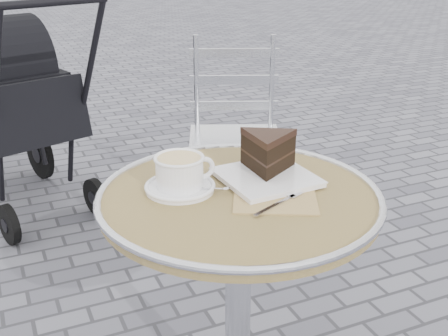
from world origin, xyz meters
name	(u,v)px	position (x,y,z in m)	size (l,w,h in m)	color
cafe_table	(239,251)	(0.00, 0.00, 0.57)	(0.72, 0.72, 0.74)	silver
cappuccino_set	(181,175)	(-0.13, 0.08, 0.77)	(0.19, 0.17, 0.09)	white
cake_plate_set	(268,158)	(0.11, 0.07, 0.79)	(0.28, 0.35, 0.12)	tan
bistro_chair	(235,114)	(0.50, 1.11, 0.57)	(0.54, 0.54, 0.92)	silver
baby_stroller	(11,113)	(-0.44, 1.80, 0.50)	(0.78, 1.16, 1.11)	black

